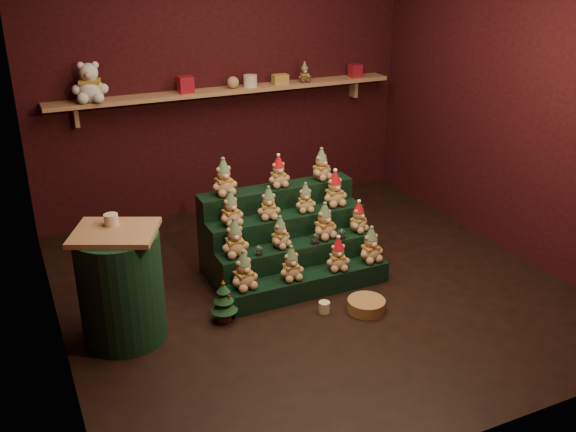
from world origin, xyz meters
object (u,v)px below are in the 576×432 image
snow_globe_c (342,233)px  wicker_basket (366,305)px  mug_right (369,300)px  white_bear (89,77)px  snow_globe_b (315,239)px  mini_christmas_tree (224,301)px  snow_globe_a (259,250)px  mug_left (324,307)px  brown_bear (304,72)px  side_table (121,286)px  riser_tier_front (309,284)px

snow_globe_c → wicker_basket: snow_globe_c is taller
mug_right → white_bear: white_bear is taller
snow_globe_b → white_bear: 2.55m
snow_globe_b → snow_globe_c: same height
snow_globe_b → mini_christmas_tree: size_ratio=0.26×
snow_globe_c → wicker_basket: bearing=-99.2°
snow_globe_a → mug_left: size_ratio=0.96×
snow_globe_a → mug_left: 0.69m
snow_globe_b → mini_christmas_tree: 0.97m
snow_globe_c → brown_bear: (0.52, 1.79, 1.02)m
wicker_basket → snow_globe_c: bearing=80.8°
mug_left → wicker_basket: (0.31, -0.12, 0.00)m
snow_globe_c → white_bear: white_bear is taller
mini_christmas_tree → white_bear: size_ratio=0.77×
side_table → brown_bear: 3.25m
riser_tier_front → mug_right: size_ratio=15.24×
riser_tier_front → snow_globe_c: size_ratio=15.64×
riser_tier_front → side_table: (-1.50, 0.00, 0.33)m
mug_left → brown_bear: brown_bear is taller
side_table → mug_left: side_table is taller
wicker_basket → riser_tier_front: bearing=123.6°
snow_globe_a → mug_right: snow_globe_a is taller
side_table → wicker_basket: 1.88m
snow_globe_b → wicker_basket: snow_globe_b is taller
snow_globe_b → brown_bear: brown_bear is taller
mug_right → snow_globe_b: bearing=112.4°
snow_globe_a → snow_globe_c: 0.76m
snow_globe_c → white_bear: bearing=132.9°
snow_globe_c → white_bear: size_ratio=0.20×
mini_christmas_tree → snow_globe_b: bearing=15.9°
snow_globe_a → side_table: (-1.13, -0.16, 0.02)m
side_table → snow_globe_a: bearing=33.0°
mini_christmas_tree → brown_bear: size_ratio=1.74×
wicker_basket → snow_globe_a: bearing=138.3°
riser_tier_front → mug_right: (0.35, -0.37, -0.04)m
snow_globe_a → side_table: 1.14m
side_table → mug_right: bearing=13.6°
mug_left → mini_christmas_tree: bearing=164.0°
snow_globe_b → mug_left: bearing=-108.1°
mug_right → white_bear: (-1.63, 2.32, 1.50)m
side_table → mini_christmas_tree: 0.78m
mug_left → wicker_basket: wicker_basket is taller
side_table → wicker_basket: size_ratio=2.88×
snow_globe_a → brown_bear: bearing=54.4°
wicker_basket → side_table: bearing=166.5°
wicker_basket → snow_globe_b: bearing=104.9°
riser_tier_front → wicker_basket: (0.28, -0.43, -0.04)m
mug_right → white_bear: size_ratio=0.20×
snow_globe_a → mug_right: (0.72, -0.53, -0.36)m
riser_tier_front → snow_globe_a: size_ratio=16.47×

